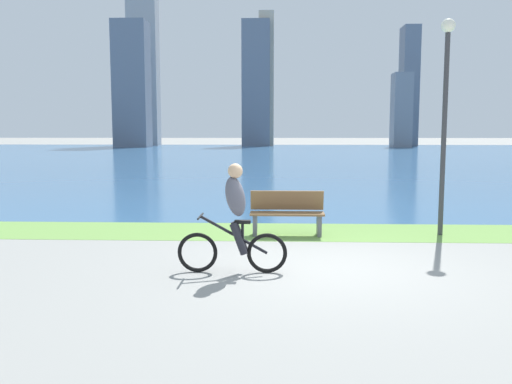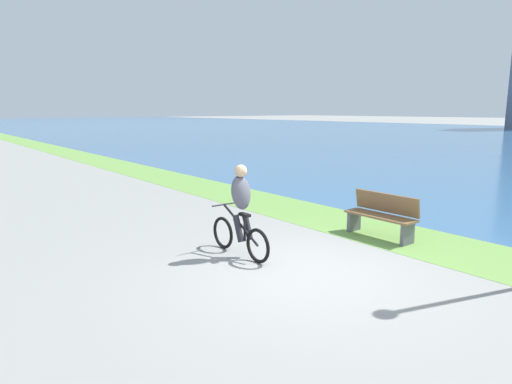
{
  "view_description": "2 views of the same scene",
  "coord_description": "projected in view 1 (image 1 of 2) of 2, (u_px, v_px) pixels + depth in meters",
  "views": [
    {
      "loc": [
        -0.7,
        -8.17,
        2.12
      ],
      "look_at": [
        -1.03,
        0.26,
        1.16
      ],
      "focal_mm": 37.61,
      "sensor_mm": 36.0,
      "label": 1
    },
    {
      "loc": [
        4.79,
        -4.84,
        2.57
      ],
      "look_at": [
        -1.45,
        0.13,
        1.09
      ],
      "focal_mm": 31.13,
      "sensor_mm": 36.0,
      "label": 2
    }
  ],
  "objects": [
    {
      "name": "bay_water_surface",
      "position": [
        285.0,
        155.0,
        46.6
      ],
      "size": [
        300.0,
        69.14,
        0.0
      ],
      "primitive_type": "cube",
      "color": "#386693",
      "rests_on": "ground"
    },
    {
      "name": "grass_strip_bayside",
      "position": [
        310.0,
        232.0,
        11.28
      ],
      "size": [
        120.0,
        2.02,
        0.01
      ],
      "primitive_type": "cube",
      "color": "#6B9947",
      "rests_on": "ground"
    },
    {
      "name": "cyclist_lead",
      "position": [
        235.0,
        218.0,
        7.97
      ],
      "size": [
        1.65,
        0.52,
        1.64
      ],
      "color": "black",
      "rests_on": "ground"
    },
    {
      "name": "lamppost_tall",
      "position": [
        445.0,
        97.0,
        10.66
      ],
      "size": [
        0.28,
        0.28,
        4.31
      ],
      "color": "#38383D",
      "rests_on": "ground"
    },
    {
      "name": "city_skyline_far_shore",
      "position": [
        232.0,
        82.0,
        73.12
      ],
      "size": [
        40.59,
        11.4,
        21.55
      ],
      "color": "#8C939E",
      "rests_on": "ground"
    },
    {
      "name": "bench_near_path",
      "position": [
        287.0,
        213.0,
        10.92
      ],
      "size": [
        1.5,
        0.47,
        0.9
      ],
      "color": "brown",
      "rests_on": "ground"
    },
    {
      "name": "ground_plane",
      "position": [
        321.0,
        268.0,
        8.33
      ],
      "size": [
        300.0,
        300.0,
        0.0
      ],
      "primitive_type": "plane",
      "color": "gray"
    }
  ]
}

